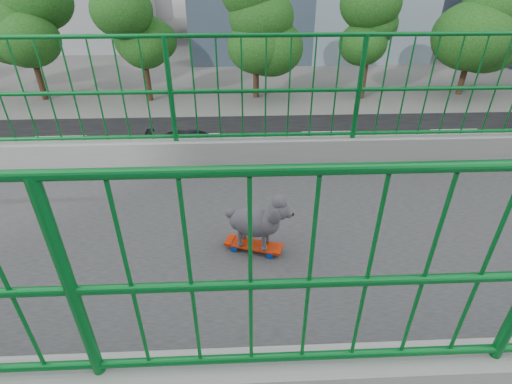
{
  "coord_description": "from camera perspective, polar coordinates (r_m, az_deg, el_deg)",
  "views": [
    {
      "loc": [
        2.57,
        2.72,
        9.03
      ],
      "look_at": [
        -0.55,
        2.86,
        7.12
      ],
      "focal_mm": 26.66,
      "sensor_mm": 36.0,
      "label": 1
    }
  ],
  "objects": [
    {
      "name": "poodle",
      "position": [
        2.95,
        0.19,
        -4.27
      ],
      "size": [
        0.33,
        0.52,
        0.45
      ],
      "rotation": [
        0.0,
        0.0,
        -0.33
      ],
      "color": "#2F2C32",
      "rests_on": "skateboard"
    },
    {
      "name": "road",
      "position": [
        18.2,
        -10.8,
        1.16
      ],
      "size": [
        18.0,
        90.0,
        0.02
      ],
      "primitive_type": "cube",
      "color": "black",
      "rests_on": "ground"
    },
    {
      "name": "car_0",
      "position": [
        11.93,
        -5.84,
        -12.57
      ],
      "size": [
        1.81,
        4.49,
        1.53
      ],
      "primitive_type": "imported",
      "color": "red",
      "rests_on": "ground"
    },
    {
      "name": "street_trees",
      "position": [
        28.97,
        -6.29,
        22.76
      ],
      "size": [
        5.3,
        60.4,
        7.26
      ],
      "color": "black",
      "rests_on": "ground"
    },
    {
      "name": "car_3",
      "position": [
        20.1,
        -9.0,
        6.75
      ],
      "size": [
        2.1,
        5.16,
        1.5
      ],
      "primitive_type": "imported",
      "rotation": [
        0.0,
        0.0,
        3.14
      ],
      "color": "black",
      "rests_on": "ground"
    },
    {
      "name": "skateboard",
      "position": [
        3.12,
        -0.34,
        -8.04
      ],
      "size": [
        0.28,
        0.49,
        0.06
      ],
      "rotation": [
        0.0,
        0.0,
        -0.33
      ],
      "color": "red",
      "rests_on": "footbridge"
    },
    {
      "name": "car_2",
      "position": [
        17.22,
        4.59,
        2.73
      ],
      "size": [
        2.59,
        5.61,
        1.56
      ],
      "primitive_type": "imported",
      "rotation": [
        0.0,
        0.0,
        3.14
      ],
      "color": "silver",
      "rests_on": "ground"
    },
    {
      "name": "car_5",
      "position": [
        12.46,
        14.54,
        -11.94
      ],
      "size": [
        1.42,
        4.07,
        1.34
      ],
      "primitive_type": "imported",
      "color": "silver",
      "rests_on": "ground"
    },
    {
      "name": "car_1",
      "position": [
        17.74,
        33.65,
        -2.28
      ],
      "size": [
        1.53,
        4.38,
        1.44
      ],
      "primitive_type": "imported",
      "color": "gray",
      "rests_on": "ground"
    }
  ]
}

